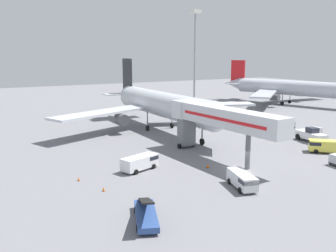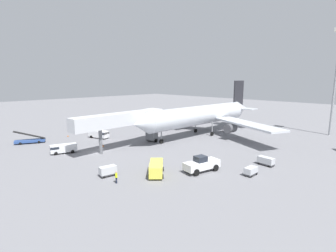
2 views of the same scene
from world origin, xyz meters
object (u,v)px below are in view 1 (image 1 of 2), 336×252
(service_van_far_right, at_px, (325,146))
(baggage_cart_far_center, at_px, (315,130))
(apron_light_mast, at_px, (195,41))
(belt_loader_truck, at_px, (146,213))
(airplane_at_gate, at_px, (161,104))
(safety_cone_alpha, at_px, (104,189))
(service_van_mid_right, at_px, (243,180))
(jet_bridge, at_px, (217,119))
(airplane_background, at_px, (289,88))
(pushback_tug, at_px, (311,135))
(safety_cone_charlie, at_px, (79,179))
(baggage_cart_near_center, at_px, (288,125))
(service_van_mid_left, at_px, (140,162))
(safety_cone_bravo, at_px, (208,166))

(service_van_far_right, distance_m, baggage_cart_far_center, 14.83)
(apron_light_mast, bearing_deg, belt_loader_truck, -127.60)
(airplane_at_gate, height_order, baggage_cart_far_center, airplane_at_gate)
(baggage_cart_far_center, distance_m, safety_cone_alpha, 47.91)
(service_van_far_right, relative_size, service_van_mid_right, 0.97)
(jet_bridge, xyz_separation_m, service_van_far_right, (16.83, -6.21, -4.88))
(airplane_background, bearing_deg, jet_bridge, -146.52)
(service_van_far_right, xyz_separation_m, airplane_background, (40.01, 43.80, 4.01))
(jet_bridge, distance_m, pushback_tug, 21.55)
(safety_cone_charlie, xyz_separation_m, apron_light_mast, (48.68, 46.24, 18.72))
(airplane_at_gate, height_order, jet_bridge, airplane_at_gate)
(baggage_cart_near_center, bearing_deg, airplane_at_gate, 152.53)
(service_van_mid_left, bearing_deg, airplane_at_gate, 54.83)
(safety_cone_bravo, bearing_deg, jet_bridge, 39.67)
(service_van_far_right, height_order, safety_cone_charlie, service_van_far_right)
(airplane_at_gate, relative_size, service_van_mid_right, 8.66)
(baggage_cart_far_center, bearing_deg, service_van_far_right, -136.01)
(jet_bridge, height_order, airplane_background, airplane_background)
(apron_light_mast, bearing_deg, baggage_cart_far_center, -90.19)
(airplane_at_gate, height_order, airplane_background, airplane_at_gate)
(service_van_mid_right, relative_size, airplane_background, 0.11)
(pushback_tug, distance_m, service_van_mid_right, 28.86)
(belt_loader_truck, distance_m, safety_cone_bravo, 18.22)
(airplane_at_gate, distance_m, service_van_far_right, 32.28)
(safety_cone_bravo, relative_size, safety_cone_charlie, 1.33)
(service_van_far_right, xyz_separation_m, safety_cone_charlie, (-37.87, 6.58, -0.90))
(belt_loader_truck, distance_m, service_van_mid_left, 15.81)
(belt_loader_truck, relative_size, service_van_mid_left, 1.19)
(safety_cone_alpha, height_order, airplane_background, airplane_background)
(service_van_mid_left, distance_m, airplane_background, 78.70)
(pushback_tug, relative_size, safety_cone_charlie, 13.56)
(baggage_cart_near_center, height_order, baggage_cart_far_center, baggage_cart_near_center)
(service_van_mid_left, distance_m, safety_cone_charlie, 8.62)
(airplane_at_gate, bearing_deg, safety_cone_alpha, -129.92)
(safety_cone_alpha, distance_m, safety_cone_bravo, 15.59)
(service_van_far_right, bearing_deg, service_van_mid_left, 167.08)
(airplane_at_gate, distance_m, pushback_tug, 29.21)
(service_van_mid_left, relative_size, safety_cone_bravo, 8.81)
(baggage_cart_far_center, bearing_deg, safety_cone_charlie, -175.62)
(airplane_background, bearing_deg, baggage_cart_near_center, -137.70)
(baggage_cart_far_center, relative_size, apron_light_mast, 0.08)
(baggage_cart_far_center, xyz_separation_m, safety_cone_bravo, (-31.58, -7.47, -0.42))
(pushback_tug, bearing_deg, safety_cone_bravo, -172.41)
(airplane_at_gate, distance_m, service_van_mid_right, 35.87)
(belt_loader_truck, xyz_separation_m, service_van_mid_right, (13.63, 2.08, 0.29))
(pushback_tug, height_order, airplane_background, airplane_background)
(service_van_far_right, relative_size, baggage_cart_near_center, 1.80)
(pushback_tug, bearing_deg, airplane_background, 46.41)
(service_van_mid_left, xyz_separation_m, airplane_background, (69.30, 37.08, 4.04))
(safety_cone_alpha, bearing_deg, airplane_at_gate, 50.08)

